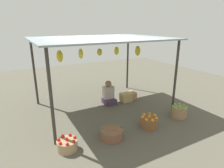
{
  "coord_description": "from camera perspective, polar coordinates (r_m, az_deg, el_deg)",
  "views": [
    {
      "loc": [
        -2.38,
        -5.02,
        2.51
      ],
      "look_at": [
        0.0,
        -0.65,
        0.95
      ],
      "focal_mm": 30.6,
      "sensor_mm": 36.0,
      "label": 1
    }
  ],
  "objects": [
    {
      "name": "wooden_crate_stacked_rear",
      "position": [
        6.75,
        5.25,
        -3.46
      ],
      "size": [
        0.41,
        0.35,
        0.23
      ],
      "primitive_type": "cube",
      "color": "#AA7C52",
      "rests_on": "ground"
    },
    {
      "name": "ground_plane",
      "position": [
        6.1,
        -2.93,
        -6.93
      ],
      "size": [
        14.0,
        14.0,
        0.0
      ],
      "primitive_type": "plane",
      "color": "#585446"
    },
    {
      "name": "basket_green_chilies",
      "position": [
        4.52,
        -0.02,
        -14.69
      ],
      "size": [
        0.51,
        0.51,
        0.25
      ],
      "color": "brown",
      "rests_on": "ground"
    },
    {
      "name": "basket_green_apples",
      "position": [
        5.76,
        19.38,
        -7.82
      ],
      "size": [
        0.42,
        0.42,
        0.35
      ],
      "color": "#A07853",
      "rests_on": "ground"
    },
    {
      "name": "basket_oranges",
      "position": [
        5.03,
        11.02,
        -11.09
      ],
      "size": [
        0.44,
        0.44,
        0.33
      ],
      "color": "brown",
      "rests_on": "ground"
    },
    {
      "name": "basket_red_tomatoes",
      "position": [
        4.26,
        -13.25,
        -17.22
      ],
      "size": [
        0.42,
        0.42,
        0.29
      ],
      "color": "tan",
      "rests_on": "ground"
    },
    {
      "name": "vendor_person",
      "position": [
        6.27,
        -1.01,
        -3.28
      ],
      "size": [
        0.36,
        0.44,
        0.78
      ],
      "color": "#442F48",
      "rests_on": "ground"
    },
    {
      "name": "wooden_crate_near_vendor",
      "position": [
        6.5,
        4.15,
        -3.97
      ],
      "size": [
        0.36,
        0.29,
        0.29
      ],
      "primitive_type": "cube",
      "color": "tan",
      "rests_on": "ground"
    },
    {
      "name": "market_stall_structure",
      "position": [
        5.59,
        -3.25,
        12.28
      ],
      "size": [
        3.79,
        2.82,
        2.15
      ],
      "color": "#38332D",
      "rests_on": "ground"
    }
  ]
}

